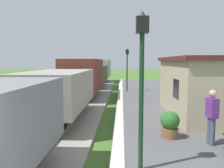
# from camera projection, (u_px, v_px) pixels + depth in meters

# --- Properties ---
(freight_train) EXTENTS (2.50, 32.60, 2.72)m
(freight_train) POSITION_uv_depth(u_px,v_px,m) (85.00, 78.00, 17.29)
(freight_train) COLOR gray
(freight_train) RESTS_ON rail_near
(station_hut) EXTENTS (3.50, 5.80, 2.78)m
(station_hut) POSITION_uv_depth(u_px,v_px,m) (205.00, 86.00, 10.34)
(station_hut) COLOR tan
(station_hut) RESTS_ON platform_slab
(bench_down_platform) EXTENTS (0.42, 1.50, 0.91)m
(bench_down_platform) POSITION_uv_depth(u_px,v_px,m) (167.00, 91.00, 15.73)
(bench_down_platform) COLOR #1E4C2D
(bench_down_platform) RESTS_ON platform_slab
(person_waiting) EXTENTS (0.30, 0.41, 1.71)m
(person_waiting) POSITION_uv_depth(u_px,v_px,m) (212.00, 115.00, 6.76)
(person_waiting) COLOR #474C66
(person_waiting) RESTS_ON platform_slab
(potted_planter) EXTENTS (0.64, 0.64, 0.92)m
(potted_planter) POSITION_uv_depth(u_px,v_px,m) (170.00, 124.00, 7.42)
(potted_planter) COLOR brown
(potted_planter) RESTS_ON platform_slab
(lamp_post_near) EXTENTS (0.28, 0.28, 3.70)m
(lamp_post_near) POSITION_uv_depth(u_px,v_px,m) (142.00, 62.00, 5.00)
(lamp_post_near) COLOR #193823
(lamp_post_near) RESTS_ON platform_slab
(lamp_post_far) EXTENTS (0.28, 0.28, 3.70)m
(lamp_post_far) POSITION_uv_depth(u_px,v_px,m) (127.00, 62.00, 18.83)
(lamp_post_far) COLOR #193823
(lamp_post_far) RESTS_ON platform_slab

